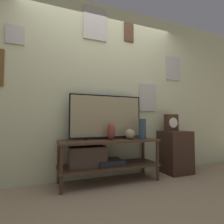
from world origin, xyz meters
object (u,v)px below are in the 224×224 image
vase_tall_ceramic (142,129)px  mantel_clock (171,123)px  vase_urn_stoneware (111,131)px  vase_round_glass (130,134)px  television (107,116)px

vase_tall_ceramic → mantel_clock: 0.68m
vase_urn_stoneware → vase_round_glass: bearing=-3.7°
mantel_clock → vase_round_glass: bearing=-171.8°
television → vase_tall_ceramic: bearing=-19.4°
vase_urn_stoneware → vase_round_glass: vase_urn_stoneware is taller
television → vase_urn_stoneware: size_ratio=4.56×
television → mantel_clock: size_ratio=3.88×
vase_urn_stoneware → vase_round_glass: size_ratio=1.61×
television → mantel_clock: television is taller
vase_tall_ceramic → vase_round_glass: bearing=171.9°
vase_urn_stoneware → vase_tall_ceramic: vase_tall_ceramic is taller
television → vase_round_glass: television is taller
vase_round_glass → vase_urn_stoneware: bearing=176.3°
vase_urn_stoneware → television: bearing=100.1°
vase_tall_ceramic → mantel_clock: (0.65, 0.15, 0.09)m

